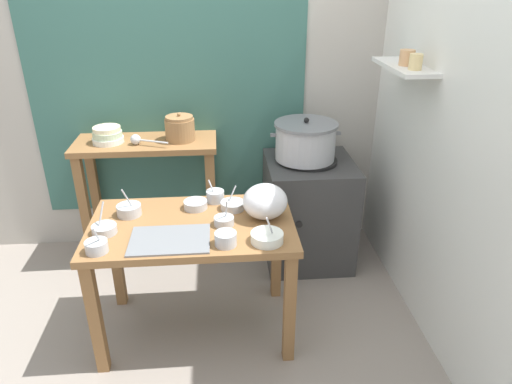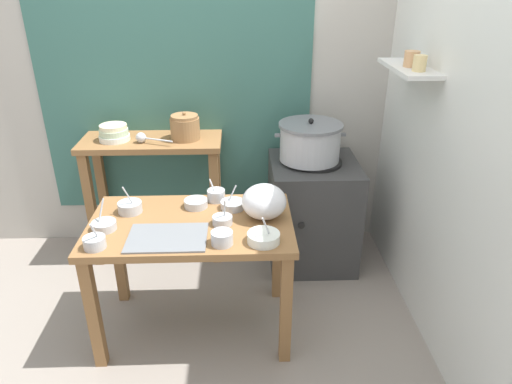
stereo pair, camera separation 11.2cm
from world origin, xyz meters
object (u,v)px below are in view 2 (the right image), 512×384
(plastic_bag, at_px, (264,202))
(prep_bowl_0, at_px, (130,207))
(prep_bowl_4, at_px, (95,242))
(steamer_pot, at_px, (310,142))
(prep_bowl_2, at_px, (196,203))
(clay_pot, at_px, (185,127))
(ladle, at_px, (142,138))
(prep_bowl_6, at_px, (104,225))
(prep_bowl_3, at_px, (264,237))
(stove_block, at_px, (312,212))
(prep_bowl_8, at_px, (222,238))
(prep_bowl_5, at_px, (222,220))
(prep_table, at_px, (192,239))
(bowl_stack_enamel, at_px, (114,133))
(prep_bowl_1, at_px, (233,204))
(prep_bowl_7, at_px, (216,195))
(back_shelf_table, at_px, (154,169))
(serving_tray, at_px, (167,238))

(plastic_bag, relative_size, prep_bowl_0, 1.42)
(prep_bowl_4, bearing_deg, steamer_pot, 39.52)
(prep_bowl_2, bearing_deg, clay_pot, 99.65)
(ladle, height_order, plastic_bag, ladle)
(steamer_pot, bearing_deg, prep_bowl_6, -145.99)
(steamer_pot, height_order, prep_bowl_3, steamer_pot)
(plastic_bag, bearing_deg, prep_bowl_0, 172.88)
(prep_bowl_4, bearing_deg, ladle, 86.41)
(stove_block, relative_size, plastic_bag, 3.21)
(prep_bowl_3, relative_size, prep_bowl_8, 1.50)
(steamer_pot, height_order, prep_bowl_5, steamer_pot)
(prep_table, height_order, prep_bowl_3, prep_bowl_3)
(bowl_stack_enamel, bearing_deg, prep_bowl_1, -40.38)
(prep_bowl_6, relative_size, prep_bowl_7, 1.23)
(plastic_bag, height_order, prep_bowl_5, plastic_bag)
(clay_pot, relative_size, prep_bowl_5, 1.28)
(plastic_bag, bearing_deg, bowl_stack_enamel, 140.59)
(clay_pot, relative_size, bowl_stack_enamel, 0.97)
(prep_bowl_3, bearing_deg, stove_block, 66.86)
(prep_bowl_3, bearing_deg, back_shelf_table, 124.09)
(prep_bowl_5, xyz_separation_m, prep_bowl_8, (0.00, -0.20, 0.01))
(prep_bowl_1, bearing_deg, prep_bowl_4, -149.55)
(prep_bowl_7, bearing_deg, bowl_stack_enamel, 140.48)
(clay_pot, bearing_deg, steamer_pot, -7.44)
(plastic_bag, distance_m, prep_bowl_1, 0.22)
(prep_bowl_1, relative_size, prep_bowl_4, 0.88)
(steamer_pot, bearing_deg, prep_bowl_7, -141.79)
(prep_bowl_4, bearing_deg, prep_table, 28.69)
(prep_bowl_4, bearing_deg, prep_bowl_8, 1.01)
(prep_bowl_7, bearing_deg, plastic_bag, -39.13)
(steamer_pot, relative_size, prep_bowl_1, 3.46)
(bowl_stack_enamel, xyz_separation_m, prep_bowl_6, (0.14, -0.90, -0.21))
(stove_block, height_order, prep_bowl_7, prep_bowl_7)
(serving_tray, xyz_separation_m, prep_bowl_0, (-0.25, 0.30, 0.03))
(serving_tray, distance_m, prep_bowl_7, 0.48)
(serving_tray, distance_m, plastic_bag, 0.55)
(clay_pot, height_order, prep_bowl_6, clay_pot)
(prep_table, distance_m, stove_block, 1.09)
(bowl_stack_enamel, height_order, serving_tray, bowl_stack_enamel)
(prep_table, distance_m, back_shelf_table, 0.91)
(steamer_pot, xyz_separation_m, prep_bowl_1, (-0.52, -0.59, -0.16))
(ladle, relative_size, serving_tray, 0.64)
(prep_bowl_1, bearing_deg, prep_bowl_2, 173.37)
(prep_table, relative_size, ladle, 4.29)
(steamer_pot, distance_m, serving_tray, 1.25)
(bowl_stack_enamel, height_order, prep_bowl_7, bowl_stack_enamel)
(prep_bowl_0, bearing_deg, prep_bowl_6, -116.77)
(bowl_stack_enamel, bearing_deg, plastic_bag, -39.41)
(prep_bowl_1, distance_m, prep_bowl_2, 0.21)
(prep_bowl_7, bearing_deg, prep_bowl_8, -84.20)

